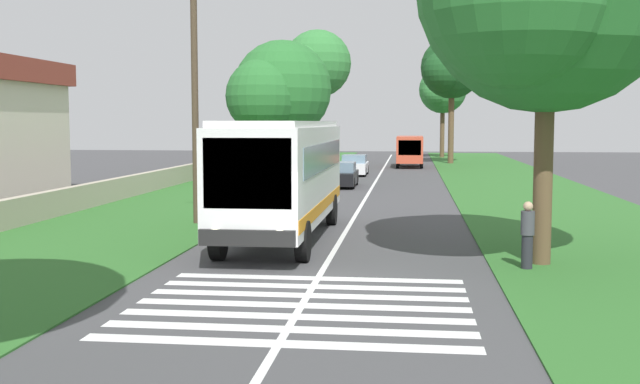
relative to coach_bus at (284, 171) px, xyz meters
name	(u,v)px	position (x,y,z in m)	size (l,w,h in m)	color
ground	(314,284)	(-6.68, -1.80, -2.15)	(160.00, 160.00, 0.00)	#424244
grass_verge_left	(171,207)	(8.32, 6.40, -2.13)	(120.00, 8.00, 0.04)	#2D6628
grass_verge_right	(558,212)	(8.32, -10.00, -2.13)	(120.00, 8.00, 0.04)	#2D6628
centre_line	(359,210)	(8.32, -1.80, -2.14)	(110.00, 0.16, 0.01)	silver
coach_bus	(284,171)	(0.00, 0.00, 0.00)	(11.16, 2.62, 3.73)	white
zebra_crossing	(302,305)	(-8.74, -1.80, -2.14)	(5.85, 6.80, 0.01)	silver
trailing_car_0	(341,175)	(19.65, 0.00, -1.48)	(4.30, 1.78, 1.43)	black
trailing_car_1	(355,166)	(29.35, -0.08, -1.48)	(4.30, 1.78, 1.43)	silver
trailing_minibus_0	(410,148)	(39.53, -3.88, -0.60)	(6.00, 2.14, 2.53)	#CC4C33
roadside_tree_left_1	(315,66)	(36.39, 3.56, 5.96)	(6.42, 5.31, 10.88)	brown
roadside_tree_left_2	(279,93)	(26.73, 4.79, 3.50)	(8.27, 6.68, 9.08)	brown
roadside_tree_right_0	(450,70)	(45.35, -7.35, 6.16)	(6.80, 5.48, 11.20)	brown
roadside_tree_right_1	(442,91)	(56.65, -7.09, 4.74)	(5.56, 4.89, 9.43)	brown
utility_pole	(195,96)	(3.09, 3.75, 2.48)	(0.24, 1.40, 8.88)	#473828
roadside_wall	(136,185)	(13.32, 9.80, -1.59)	(70.00, 0.40, 1.02)	#B2A893
pedestrian	(527,234)	(-4.39, -6.88, -1.24)	(0.34, 0.34, 1.69)	#26262D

